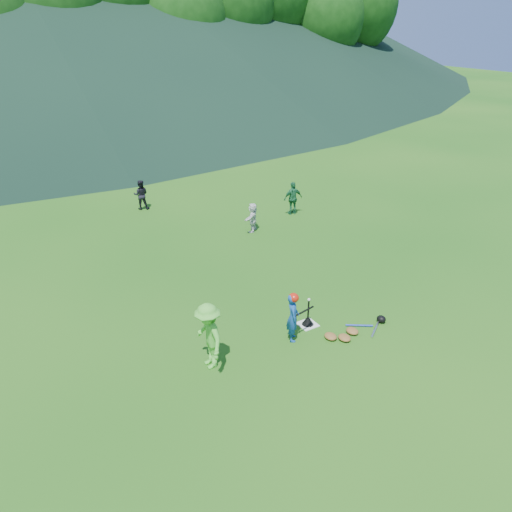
{
  "coord_description": "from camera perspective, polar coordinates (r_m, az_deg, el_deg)",
  "views": [
    {
      "loc": [
        -6.64,
        -8.34,
        7.08
      ],
      "look_at": [
        0.0,
        2.5,
        0.9
      ],
      "focal_mm": 35.0,
      "sensor_mm": 36.0,
      "label": 1
    }
  ],
  "objects": [
    {
      "name": "baseball",
      "position": [
        12.41,
        6.07,
        -4.99
      ],
      "size": [
        0.08,
        0.08,
        0.08
      ],
      "primitive_type": "sphere",
      "color": "white",
      "rests_on": "batting_tee"
    },
    {
      "name": "batting_tee",
      "position": [
        12.73,
        5.94,
        -7.34
      ],
      "size": [
        0.3,
        0.3,
        0.68
      ],
      "color": "black",
      "rests_on": "home_plate"
    },
    {
      "name": "home_plate",
      "position": [
        12.79,
        5.92,
        -7.78
      ],
      "size": [
        0.45,
        0.45,
        0.02
      ],
      "primitive_type": "cube",
      "color": "silver",
      "rests_on": "ground"
    },
    {
      "name": "fielder_d",
      "position": [
        17.88,
        -0.39,
        4.45
      ],
      "size": [
        0.95,
        0.89,
        1.06
      ],
      "primitive_type": "imported",
      "rotation": [
        0.0,
        0.0,
        3.87
      ],
      "color": "silver",
      "rests_on": "ground"
    },
    {
      "name": "batter_gear",
      "position": [
        11.66,
        4.42,
        -4.9
      ],
      "size": [
        0.73,
        0.26,
        0.6
      ],
      "color": "red",
      "rests_on": "ground"
    },
    {
      "name": "outfield_fence",
      "position": [
        37.49,
        -21.54,
        14.41
      ],
      "size": [
        70.07,
        0.08,
        1.33
      ],
      "color": "gray",
      "rests_on": "ground"
    },
    {
      "name": "fielder_c",
      "position": [
        19.5,
        4.25,
        6.6
      ],
      "size": [
        0.8,
        0.41,
        1.3
      ],
      "primitive_type": "imported",
      "rotation": [
        0.0,
        0.0,
        3.01
      ],
      "color": "#1F673C",
      "rests_on": "ground"
    },
    {
      "name": "adult_coach",
      "position": [
        11.01,
        -5.45,
        -9.11
      ],
      "size": [
        0.64,
        1.05,
        1.57
      ],
      "primitive_type": "imported",
      "rotation": [
        0.0,
        0.0,
        -1.63
      ],
      "color": "#56C63A",
      "rests_on": "ground"
    },
    {
      "name": "fielder_b",
      "position": [
        20.51,
        -13.01,
        6.84
      ],
      "size": [
        0.72,
        0.66,
        1.2
      ],
      "primitive_type": "imported",
      "rotation": [
        0.0,
        0.0,
        2.7
      ],
      "color": "black",
      "rests_on": "ground"
    },
    {
      "name": "batter_child",
      "position": [
        11.92,
        4.24,
        -7.0
      ],
      "size": [
        0.48,
        0.54,
        1.24
      ],
      "primitive_type": "imported",
      "rotation": [
        0.0,
        0.0,
        1.05
      ],
      "color": "#154695",
      "rests_on": "ground"
    },
    {
      "name": "ground",
      "position": [
        12.8,
        5.91,
        -7.82
      ],
      "size": [
        120.0,
        120.0,
        0.0
      ],
      "primitive_type": "plane",
      "color": "#175012",
      "rests_on": "ground"
    },
    {
      "name": "equipment_pile",
      "position": [
        12.61,
        10.99,
        -8.42
      ],
      "size": [
        1.8,
        0.78,
        0.19
      ],
      "color": "olive",
      "rests_on": "ground"
    }
  ]
}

